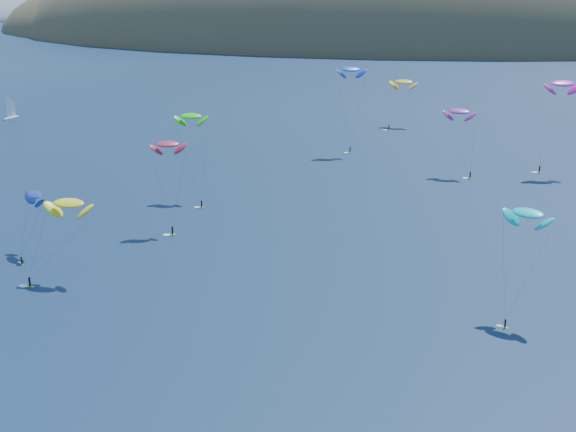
# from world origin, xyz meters

# --- Properties ---
(island) EXTENTS (730.00, 300.00, 210.00)m
(island) POSITION_xyz_m (39.40, 562.36, -10.74)
(island) COLOR #3D3526
(island) RESTS_ON ground
(sailboat) EXTENTS (7.99, 7.17, 9.54)m
(sailboat) POSITION_xyz_m (-114.32, 208.43, 0.86)
(sailboat) COLOR silver
(sailboat) RESTS_ON ground
(kitesurfer_2) EXTENTS (11.53, 10.00, 17.36)m
(kitesurfer_2) POSITION_xyz_m (-27.24, 64.10, 14.67)
(kitesurfer_2) COLOR #88C415
(kitesurfer_2) RESTS_ON ground
(kitesurfer_3) EXTENTS (9.99, 13.46, 23.15)m
(kitesurfer_3) POSITION_xyz_m (-18.57, 121.38, 20.79)
(kitesurfer_3) COLOR #88C415
(kitesurfer_3) RESTS_ON ground
(kitesurfer_4) EXTENTS (10.04, 7.56, 28.44)m
(kitesurfer_4) POSITION_xyz_m (17.70, 177.81, 25.82)
(kitesurfer_4) COLOR #88C415
(kitesurfer_4) RESTS_ON ground
(kitesurfer_5) EXTENTS (9.42, 11.53, 20.66)m
(kitesurfer_5) POSITION_xyz_m (57.44, 60.01, 18.24)
(kitesurfer_5) COLOR #88C415
(kitesurfer_5) RESTS_ON ground
(kitesurfer_6) EXTENTS (9.49, 9.53, 20.32)m
(kitesurfer_6) POSITION_xyz_m (50.42, 154.81, 17.79)
(kitesurfer_6) COLOR #88C415
(kitesurfer_6) RESTS_ON ground
(kitesurfer_8) EXTENTS (11.36, 7.00, 28.37)m
(kitesurfer_8) POSITION_xyz_m (78.84, 161.23, 25.38)
(kitesurfer_8) COLOR #88C415
(kitesurfer_8) RESTS_ON ground
(kitesurfer_9) EXTENTS (8.51, 9.04, 21.73)m
(kitesurfer_9) POSITION_xyz_m (-16.72, 95.20, 19.49)
(kitesurfer_9) COLOR #88C415
(kitesurfer_9) RESTS_ON ground
(kitesurfer_10) EXTENTS (8.15, 13.22, 14.41)m
(kitesurfer_10) POSITION_xyz_m (-40.29, 76.21, 12.19)
(kitesurfer_10) COLOR #88C415
(kitesurfer_10) RESTS_ON ground
(kitesurfer_11) EXTENTS (10.50, 14.53, 18.54)m
(kitesurfer_11) POSITION_xyz_m (33.56, 221.31, 15.76)
(kitesurfer_11) COLOR #88C415
(kitesurfer_11) RESTS_ON ground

